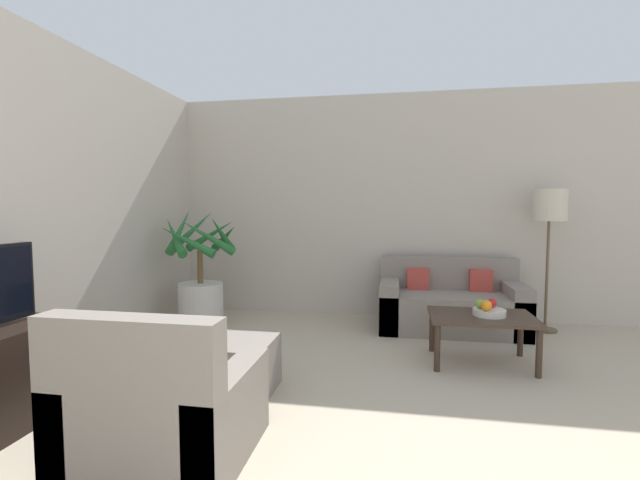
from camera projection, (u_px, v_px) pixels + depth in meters
wall_back at (438, 207)px, 5.10m from camera, size 7.95×0.06×2.70m
potted_palm at (201, 284)px, 4.78m from camera, size 0.90×0.91×1.34m
sofa_loveseat at (450, 305)px, 4.68m from camera, size 1.51×0.76×0.77m
floor_lamp at (549, 211)px, 4.54m from camera, size 0.34×0.34×1.53m
coffee_table at (481, 322)px, 3.64m from camera, size 0.86×0.60×0.42m
fruit_bowl at (489, 312)px, 3.62m from camera, size 0.27×0.27×0.06m
apple_red at (492, 303)px, 3.68m from camera, size 0.08×0.08×0.08m
apple_green at (480, 304)px, 3.64m from camera, size 0.08×0.08×0.08m
orange_fruit at (487, 306)px, 3.55m from camera, size 0.09×0.09×0.09m
armchair at (162, 411)px, 2.24m from camera, size 0.89×0.79×0.83m
ottoman at (228, 366)px, 3.09m from camera, size 0.66×0.52×0.38m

